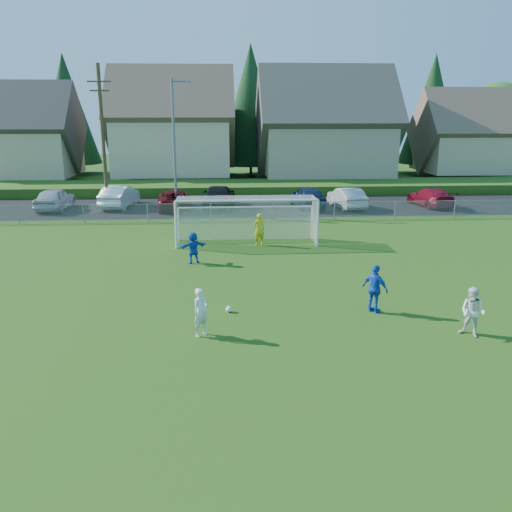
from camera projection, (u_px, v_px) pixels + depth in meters
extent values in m
plane|color=#193D0C|center=(276.00, 391.00, 13.64)|extent=(160.00, 160.00, 0.00)
plane|color=black|center=(239.00, 206.00, 40.15)|extent=(60.00, 60.00, 0.00)
cube|color=#1E420F|center=(236.00, 187.00, 47.28)|extent=(70.00, 6.00, 0.80)
sphere|color=white|center=(229.00, 309.00, 19.00)|extent=(0.22, 0.22, 0.22)
imported|color=white|center=(201.00, 312.00, 16.86)|extent=(0.66, 0.65, 1.54)
imported|color=white|center=(473.00, 312.00, 16.82)|extent=(0.97, 0.97, 1.58)
imported|color=blue|center=(375.00, 289.00, 18.83)|extent=(0.98, 1.03, 1.71)
imported|color=blue|center=(193.00, 248.00, 25.03)|extent=(1.43, 0.95, 1.47)
imported|color=gold|center=(259.00, 229.00, 28.41)|extent=(0.69, 0.54, 1.68)
imported|color=#B5B7BD|center=(55.00, 199.00, 38.69)|extent=(2.05, 4.69, 1.57)
imported|color=white|center=(119.00, 196.00, 39.65)|extent=(2.30, 5.03, 1.60)
imported|color=#580A0F|center=(174.00, 199.00, 39.02)|extent=(2.74, 5.15, 1.38)
imported|color=black|center=(219.00, 196.00, 39.65)|extent=(2.53, 5.60, 1.59)
imported|color=#142448|center=(307.00, 197.00, 39.46)|extent=(2.39, 4.84, 1.59)
imported|color=#BCBCBC|center=(347.00, 198.00, 39.36)|extent=(2.13, 4.69, 1.49)
imported|color=maroon|center=(430.00, 197.00, 40.10)|extent=(2.43, 4.90, 1.37)
cylinder|color=white|center=(176.00, 225.00, 27.56)|extent=(0.12, 0.12, 2.44)
cylinder|color=white|center=(318.00, 223.00, 28.01)|extent=(0.12, 0.12, 2.44)
cylinder|color=white|center=(247.00, 201.00, 27.47)|extent=(7.30, 0.12, 0.12)
cylinder|color=white|center=(179.00, 224.00, 29.38)|extent=(0.08, 0.08, 1.80)
cylinder|color=white|center=(312.00, 223.00, 29.83)|extent=(0.08, 0.08, 1.80)
cylinder|color=white|center=(246.00, 207.00, 29.37)|extent=(7.30, 0.08, 0.08)
cube|color=silver|center=(246.00, 223.00, 29.61)|extent=(7.30, 0.02, 1.80)
cube|color=silver|center=(177.00, 222.00, 28.43)|extent=(0.02, 1.80, 2.44)
cube|color=silver|center=(315.00, 220.00, 28.88)|extent=(0.02, 1.80, 2.44)
cube|color=silver|center=(246.00, 198.00, 28.34)|extent=(7.30, 1.80, 0.02)
cube|color=gray|center=(242.00, 203.00, 34.55)|extent=(52.00, 0.03, 0.03)
cube|color=gray|center=(242.00, 212.00, 34.70)|extent=(52.00, 0.02, 1.14)
cylinder|color=gray|center=(242.00, 212.00, 34.70)|extent=(0.06, 0.06, 1.20)
cylinder|color=slate|center=(174.00, 146.00, 37.27)|extent=(0.18, 0.18, 9.00)
cylinder|color=slate|center=(179.00, 81.00, 36.19)|extent=(1.20, 0.12, 0.12)
cube|color=slate|center=(188.00, 82.00, 36.24)|extent=(0.36, 0.18, 0.12)
cylinder|color=#473321|center=(103.00, 138.00, 37.79)|extent=(0.26, 0.26, 10.00)
cube|color=#473321|center=(99.00, 81.00, 36.81)|extent=(1.60, 0.10, 0.10)
cube|color=#473321|center=(100.00, 91.00, 36.96)|extent=(1.30, 0.10, 0.10)
cube|color=tan|center=(26.00, 152.00, 52.10)|extent=(9.00, 8.00, 4.50)
pyramid|color=#423D38|center=(19.00, 79.00, 50.38)|extent=(9.90, 8.80, 4.41)
cube|color=#C6B58E|center=(173.00, 145.00, 53.81)|extent=(11.00, 9.00, 5.50)
pyramid|color=brown|center=(170.00, 63.00, 51.81)|extent=(12.10, 9.90, 4.96)
cube|color=tan|center=(324.00, 148.00, 53.84)|extent=(12.00, 10.00, 5.00)
pyramid|color=#4C473F|center=(327.00, 63.00, 51.77)|extent=(13.20, 11.00, 5.52)
cube|color=tan|center=(466.00, 152.00, 55.86)|extent=(9.00, 8.00, 4.00)
pyramid|color=brown|center=(472.00, 87.00, 54.20)|extent=(9.90, 8.80, 4.41)
cylinder|color=#382616|center=(72.00, 169.00, 60.57)|extent=(0.30, 0.30, 1.20)
cone|color=#143819|center=(66.00, 109.00, 58.91)|extent=(6.76, 6.76, 11.70)
cylinder|color=#382616|center=(163.00, 167.00, 62.16)|extent=(0.30, 0.30, 1.20)
cone|color=#143819|center=(160.00, 113.00, 60.61)|extent=(6.24, 6.24, 10.80)
cylinder|color=#382616|center=(251.00, 170.00, 59.89)|extent=(0.30, 0.30, 1.20)
cone|color=#143819|center=(251.00, 105.00, 58.10)|extent=(7.28, 7.28, 12.60)
cylinder|color=#382616|center=(337.00, 155.00, 62.08)|extent=(0.36, 0.36, 3.96)
sphere|color=#2B5B19|center=(338.00, 111.00, 60.83)|extent=(8.36, 8.36, 8.36)
cylinder|color=#382616|center=(427.00, 168.00, 61.13)|extent=(0.30, 0.30, 1.20)
cone|color=#143819|center=(432.00, 109.00, 59.46)|extent=(6.76, 6.76, 11.70)
cylinder|color=#382616|center=(493.00, 157.00, 62.27)|extent=(0.36, 0.36, 3.60)
sphere|color=#2B5B19|center=(497.00, 117.00, 61.14)|extent=(7.60, 7.60, 7.60)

